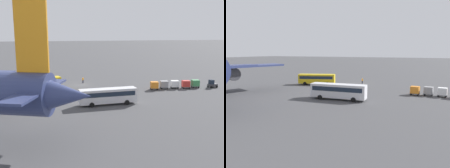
# 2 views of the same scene
# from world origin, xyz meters

# --- Properties ---
(ground_plane) EXTENTS (600.00, 600.00, 0.00)m
(ground_plane) POSITION_xyz_m (0.00, 0.00, 0.00)
(ground_plane) COLOR #424244
(shuttle_bus_near) EXTENTS (11.33, 6.16, 3.22)m
(shuttle_bus_near) POSITION_xyz_m (11.16, 6.07, 1.93)
(shuttle_bus_near) COLOR gold
(shuttle_bus_near) RESTS_ON ground
(shuttle_bus_far) EXTENTS (12.06, 3.65, 3.34)m
(shuttle_bus_far) POSITION_xyz_m (-3.50, 22.37, 1.99)
(shuttle_bus_far) COLOR silver
(shuttle_bus_far) RESTS_ON ground
(worker_person) EXTENTS (0.38, 0.38, 1.74)m
(worker_person) POSITION_xyz_m (-0.71, -2.14, 0.87)
(worker_person) COLOR #1E1E2D
(worker_person) RESTS_ON ground
(cargo_cart_white) EXTENTS (2.19, 1.92, 2.06)m
(cargo_cart_white) POSITION_xyz_m (-23.62, 10.03, 1.19)
(cargo_cart_white) COLOR #38383D
(cargo_cart_white) RESTS_ON ground
(cargo_cart_grey) EXTENTS (2.19, 1.92, 2.06)m
(cargo_cart_grey) POSITION_xyz_m (-20.71, 9.91, 1.19)
(cargo_cart_grey) COLOR #38383D
(cargo_cart_grey) RESTS_ON ground
(cargo_cart_orange) EXTENTS (2.19, 1.92, 2.06)m
(cargo_cart_orange) POSITION_xyz_m (-17.80, 10.56, 1.19)
(cargo_cart_orange) COLOR #38383D
(cargo_cart_orange) RESTS_ON ground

